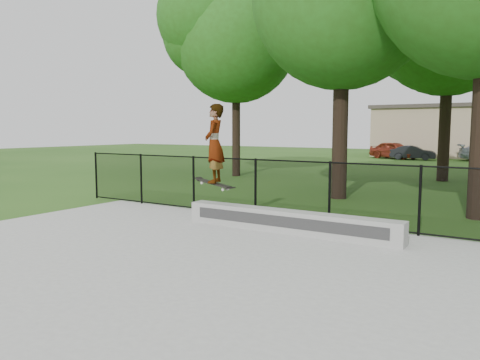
{
  "coord_description": "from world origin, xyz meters",
  "views": [
    {
      "loc": [
        4.03,
        -4.28,
        2.3
      ],
      "look_at": [
        -1.38,
        4.2,
        1.2
      ],
      "focal_mm": 35.0,
      "sensor_mm": 36.0,
      "label": 1
    }
  ],
  "objects": [
    {
      "name": "car_b",
      "position": [
        -3.91,
        32.38,
        0.53
      ],
      "size": [
        3.05,
        1.46,
        1.07
      ],
      "primitive_type": "imported",
      "rotation": [
        0.0,
        0.0,
        1.69
      ],
      "color": "black",
      "rests_on": "ground"
    },
    {
      "name": "concrete_slab",
      "position": [
        0.0,
        0.0,
        0.03
      ],
      "size": [
        14.0,
        12.0,
        0.06
      ],
      "primitive_type": "cube",
      "color": "#A1A19C",
      "rests_on": "ground"
    },
    {
      "name": "tree_row",
      "position": [
        1.05,
        14.03,
        6.71
      ],
      "size": [
        20.83,
        18.57,
        11.0
      ],
      "color": "black",
      "rests_on": "ground"
    },
    {
      "name": "skater_airborne",
      "position": [
        -2.31,
        4.54,
        1.94
      ],
      "size": [
        0.83,
        0.78,
        1.98
      ],
      "color": "black",
      "rests_on": "ground"
    },
    {
      "name": "chainlink_fence",
      "position": [
        0.0,
        5.9,
        0.81
      ],
      "size": [
        16.06,
        0.06,
        1.5
      ],
      "color": "black",
      "rests_on": "concrete_slab"
    },
    {
      "name": "grind_ledge",
      "position": [
        -0.47,
        4.7,
        0.3
      ],
      "size": [
        4.98,
        0.4,
        0.48
      ],
      "primitive_type": "cube",
      "color": "#A2A29D",
      "rests_on": "concrete_slab"
    },
    {
      "name": "distant_building",
      "position": [
        -2.0,
        38.0,
        2.16
      ],
      "size": [
        12.4,
        6.4,
        4.3
      ],
      "color": "tan",
      "rests_on": "ground"
    },
    {
      "name": "car_a",
      "position": [
        -5.46,
        33.03,
        0.67
      ],
      "size": [
        4.2,
        2.85,
        1.34
      ],
      "primitive_type": "imported",
      "rotation": [
        0.0,
        0.0,
        1.21
      ],
      "color": "maroon",
      "rests_on": "ground"
    },
    {
      "name": "ground",
      "position": [
        0.0,
        0.0,
        0.0
      ],
      "size": [
        100.0,
        100.0,
        0.0
      ],
      "primitive_type": "plane",
      "color": "#254E15",
      "rests_on": "ground"
    }
  ]
}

